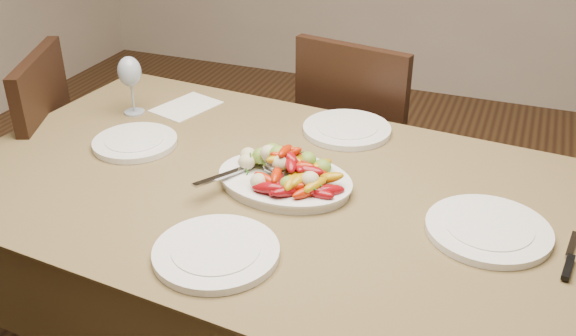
% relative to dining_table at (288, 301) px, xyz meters
% --- Properties ---
extents(dining_table, '(1.92, 1.19, 0.76)m').
position_rel_dining_table_xyz_m(dining_table, '(0.00, 0.00, 0.00)').
color(dining_table, brown).
rests_on(dining_table, ground).
extents(chair_far, '(0.49, 0.49, 0.95)m').
position_rel_dining_table_xyz_m(chair_far, '(0.01, 0.83, 0.10)').
color(chair_far, black).
rests_on(chair_far, ground).
extents(chair_left, '(0.55, 0.55, 0.95)m').
position_rel_dining_table_xyz_m(chair_left, '(-1.11, 0.10, 0.10)').
color(chair_left, black).
rests_on(chair_left, ground).
extents(serving_platter, '(0.37, 0.29, 0.02)m').
position_rel_dining_table_xyz_m(serving_platter, '(-0.01, 0.01, 0.39)').
color(serving_platter, white).
rests_on(serving_platter, dining_table).
extents(roasted_vegetables, '(0.31, 0.22, 0.09)m').
position_rel_dining_table_xyz_m(roasted_vegetables, '(-0.01, 0.01, 0.45)').
color(roasted_vegetables, maroon).
rests_on(roasted_vegetables, serving_platter).
extents(serving_spoon, '(0.28, 0.16, 0.03)m').
position_rel_dining_table_xyz_m(serving_spoon, '(-0.08, -0.02, 0.43)').
color(serving_spoon, '#9EA0A8').
rests_on(serving_spoon, serving_platter).
extents(plate_left, '(0.25, 0.25, 0.02)m').
position_rel_dining_table_xyz_m(plate_left, '(-0.51, 0.07, 0.39)').
color(plate_left, white).
rests_on(plate_left, dining_table).
extents(plate_right, '(0.29, 0.29, 0.02)m').
position_rel_dining_table_xyz_m(plate_right, '(0.51, -0.02, 0.39)').
color(plate_right, white).
rests_on(plate_right, dining_table).
extents(plate_far, '(0.27, 0.27, 0.02)m').
position_rel_dining_table_xyz_m(plate_far, '(0.04, 0.39, 0.39)').
color(plate_far, white).
rests_on(plate_far, dining_table).
extents(plate_near, '(0.28, 0.28, 0.02)m').
position_rel_dining_table_xyz_m(plate_near, '(-0.04, -0.33, 0.39)').
color(plate_near, white).
rests_on(plate_near, dining_table).
extents(wine_glass, '(0.08, 0.08, 0.20)m').
position_rel_dining_table_xyz_m(wine_glass, '(-0.65, 0.27, 0.48)').
color(wine_glass, '#8C99A5').
rests_on(wine_glass, dining_table).
extents(menu_card, '(0.20, 0.24, 0.00)m').
position_rel_dining_table_xyz_m(menu_card, '(-0.51, 0.38, 0.38)').
color(menu_card, silver).
rests_on(menu_card, dining_table).
extents(table_knife, '(0.04, 0.20, 0.01)m').
position_rel_dining_table_xyz_m(table_knife, '(0.69, -0.06, 0.38)').
color(table_knife, '#9EA0A8').
rests_on(table_knife, dining_table).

